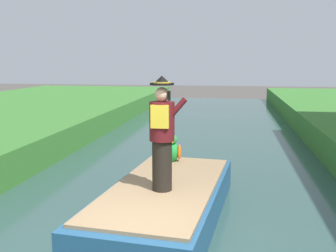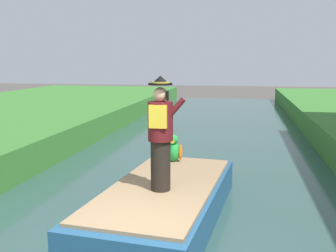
{
  "view_description": "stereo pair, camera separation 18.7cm",
  "coord_description": "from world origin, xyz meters",
  "views": [
    {
      "loc": [
        1.09,
        -4.5,
        2.79
      ],
      "look_at": [
        -0.06,
        2.48,
        1.61
      ],
      "focal_mm": 42.02,
      "sensor_mm": 36.0,
      "label": 1
    },
    {
      "loc": [
        1.27,
        -4.47,
        2.79
      ],
      "look_at": [
        -0.06,
        2.48,
        1.61
      ],
      "focal_mm": 42.02,
      "sensor_mm": 36.0,
      "label": 2
    }
  ],
  "objects": [
    {
      "name": "person_pirate",
      "position": [
        0.0,
        1.54,
        1.64
      ],
      "size": [
        0.61,
        0.42,
        1.85
      ],
      "rotation": [
        0.0,
        0.0,
        0.22
      ],
      "color": "black",
      "rests_on": "boat"
    },
    {
      "name": "parrot_plush",
      "position": [
        -0.11,
        3.4,
        0.95
      ],
      "size": [
        0.36,
        0.35,
        0.57
      ],
      "color": "green",
      "rests_on": "boat"
    },
    {
      "name": "boat",
      "position": [
        0.0,
        1.83,
        0.4
      ],
      "size": [
        2.2,
        4.36,
        0.61
      ],
      "color": "#23517A",
      "rests_on": "canal_water"
    }
  ]
}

